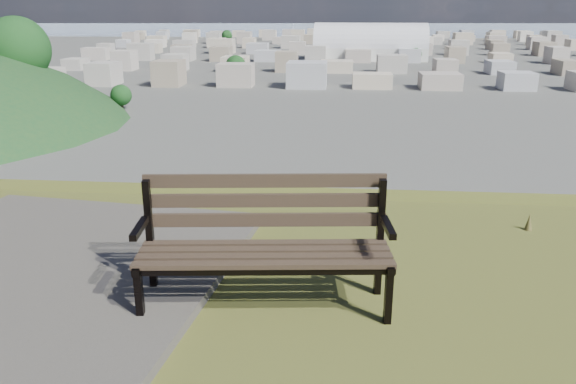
# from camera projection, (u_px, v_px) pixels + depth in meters

# --- Properties ---
(park_bench) EXTENTS (1.95, 0.80, 1.00)m
(park_bench) POSITION_uv_depth(u_px,v_px,m) (265.00, 236.00, 4.29)
(park_bench) COLOR #423526
(park_bench) RESTS_ON hilltop_mesa
(arena) EXTENTS (61.01, 27.47, 25.41)m
(arena) POSITION_uv_depth(u_px,v_px,m) (370.00, 48.00, 305.07)
(arena) COLOR silver
(arena) RESTS_ON ground
(city_blocks) EXTENTS (395.00, 361.00, 7.00)m
(city_blocks) POSITION_uv_depth(u_px,v_px,m) (339.00, 44.00, 382.95)
(city_blocks) COLOR beige
(city_blocks) RESTS_ON ground
(city_trees) EXTENTS (406.52, 387.20, 9.98)m
(city_trees) POSITION_uv_depth(u_px,v_px,m) (291.00, 49.00, 313.38)
(city_trees) COLOR #322519
(city_trees) RESTS_ON ground
(bay_water) EXTENTS (2400.00, 700.00, 0.12)m
(bay_water) POSITION_uv_depth(u_px,v_px,m) (339.00, 26.00, 862.29)
(bay_water) COLOR #91A2B8
(bay_water) RESTS_ON ground
(far_hills) EXTENTS (2050.00, 340.00, 60.00)m
(far_hills) POSITION_uv_depth(u_px,v_px,m) (314.00, 8.00, 1335.17)
(far_hills) COLOR #8492A4
(far_hills) RESTS_ON ground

